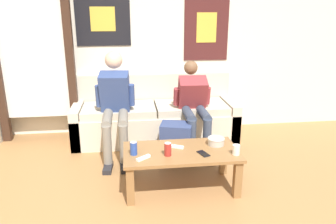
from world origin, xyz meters
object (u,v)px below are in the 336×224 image
(drink_can_blue, at_px, (134,148))
(cell_phone, at_px, (203,154))
(backpack, at_px, (176,143))
(game_controller_near_left, at_px, (176,147))
(couch, at_px, (155,118))
(pillar_candle, at_px, (236,150))
(person_seated_teen, at_px, (194,103))
(person_seated_adult, at_px, (115,101))
(drink_can_red, at_px, (168,149))
(game_controller_near_right, at_px, (143,158))
(coffee_table, at_px, (181,157))
(ceramic_bowl, at_px, (216,141))

(drink_can_blue, bearing_deg, cell_phone, -6.39)
(backpack, xyz_separation_m, game_controller_near_left, (-0.08, -0.53, 0.19))
(drink_can_blue, distance_m, cell_phone, 0.65)
(couch, xyz_separation_m, pillar_candle, (0.63, -1.48, 0.16))
(pillar_candle, bearing_deg, person_seated_teen, 99.25)
(person_seated_adult, xyz_separation_m, drink_can_red, (0.50, -1.02, -0.19))
(pillar_candle, xyz_separation_m, game_controller_near_right, (-0.85, 0.01, -0.04))
(game_controller_near_left, bearing_deg, person_seated_teen, 68.48)
(person_seated_teen, distance_m, drink_can_red, 1.14)
(coffee_table, xyz_separation_m, game_controller_near_left, (-0.03, 0.07, 0.08))
(pillar_candle, relative_size, drink_can_blue, 0.87)
(ceramic_bowl, height_order, game_controller_near_right, ceramic_bowl)
(drink_can_red, xyz_separation_m, game_controller_near_left, (0.10, 0.16, -0.05))
(ceramic_bowl, xyz_separation_m, cell_phone, (-0.17, -0.20, -0.04))
(backpack, bearing_deg, game_controller_near_right, -118.81)
(pillar_candle, bearing_deg, couch, 112.91)
(person_seated_adult, height_order, game_controller_near_left, person_seated_adult)
(couch, bearing_deg, drink_can_red, -90.08)
(couch, bearing_deg, cell_phone, -77.10)
(couch, distance_m, coffee_table, 1.34)
(pillar_candle, height_order, drink_can_red, drink_can_red)
(person_seated_adult, relative_size, pillar_candle, 11.12)
(coffee_table, bearing_deg, person_seated_adult, 124.57)
(ceramic_bowl, height_order, drink_can_red, drink_can_red)
(cell_phone, bearing_deg, drink_can_blue, 173.61)
(person_seated_teen, bearing_deg, drink_can_red, -113.41)
(ceramic_bowl, bearing_deg, backpack, 122.96)
(pillar_candle, bearing_deg, person_seated_adult, 136.35)
(couch, relative_size, person_seated_adult, 1.77)
(drink_can_blue, bearing_deg, drink_can_red, -10.92)
(couch, distance_m, drink_can_blue, 1.41)
(game_controller_near_right, bearing_deg, cell_phone, 3.83)
(backpack, xyz_separation_m, drink_can_blue, (-0.49, -0.63, 0.24))
(ceramic_bowl, xyz_separation_m, game_controller_near_left, (-0.40, -0.03, -0.03))
(coffee_table, distance_m, game_controller_near_right, 0.40)
(pillar_candle, xyz_separation_m, cell_phone, (-0.30, 0.04, -0.04))
(ceramic_bowl, distance_m, game_controller_near_right, 0.77)
(person_seated_adult, xyz_separation_m, person_seated_teen, (0.95, 0.02, -0.07))
(ceramic_bowl, xyz_separation_m, game_controller_near_right, (-0.73, -0.24, -0.03))
(game_controller_near_right, bearing_deg, ceramic_bowl, 18.15)
(pillar_candle, relative_size, cell_phone, 0.72)
(cell_phone, bearing_deg, person_seated_teen, 83.56)
(couch, bearing_deg, coffee_table, -84.13)
(game_controller_near_right, distance_m, cell_phone, 0.56)
(person_seated_adult, relative_size, game_controller_near_right, 8.87)
(couch, bearing_deg, game_controller_near_left, -85.38)
(couch, relative_size, ceramic_bowl, 12.42)
(coffee_table, height_order, person_seated_adult, person_seated_adult)
(drink_can_red, bearing_deg, game_controller_near_right, -167.75)
(ceramic_bowl, relative_size, drink_can_red, 1.38)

